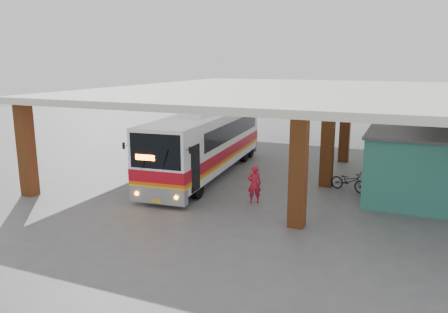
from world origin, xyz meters
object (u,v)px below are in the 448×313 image
coach_bus (207,142)px  motorcycle (349,181)px  red_chair (377,161)px  pedestrian (254,184)px

coach_bus → motorcycle: coach_bus is taller
red_chair → coach_bus: bearing=-171.7°
coach_bus → motorcycle: 7.80m
red_chair → motorcycle: bearing=-123.1°
motorcycle → pedestrian: pedestrian is taller
coach_bus → red_chair: (8.59, 5.42, -1.43)m
coach_bus → red_chair: 10.26m
motorcycle → pedestrian: size_ratio=1.11×
pedestrian → red_chair: size_ratio=2.06×
coach_bus → motorcycle: (7.69, -0.20, -1.31)m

